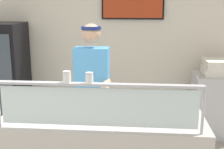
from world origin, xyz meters
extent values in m
cube|color=silver|center=(0.94, 2.72, 1.35)|extent=(6.28, 0.08, 2.70)
cube|color=black|center=(1.16, 2.65, 1.92)|extent=(0.98, 0.04, 0.42)
cube|color=#B23819|center=(1.16, 2.63, 1.92)|extent=(0.93, 0.01, 0.37)
cylinder|color=#B2B5BC|center=(1.78, 0.06, 1.15)|extent=(0.02, 0.02, 0.40)
cube|color=silver|center=(0.94, 0.06, 1.15)|extent=(1.62, 0.01, 0.32)
cube|color=#B2B5BC|center=(0.94, 0.06, 1.34)|extent=(1.68, 0.06, 0.02)
cylinder|color=#9EA0A8|center=(0.71, 0.44, 0.96)|extent=(0.45, 0.45, 0.01)
cylinder|color=tan|center=(0.71, 0.44, 0.97)|extent=(0.42, 0.42, 0.02)
cylinder|color=gold|center=(0.71, 0.44, 0.98)|extent=(0.37, 0.37, 0.01)
cube|color=#ADAFB7|center=(0.69, 0.42, 0.99)|extent=(0.09, 0.28, 0.01)
cylinder|color=white|center=(0.69, 0.06, 1.39)|extent=(0.07, 0.07, 0.08)
cylinder|color=white|center=(0.69, 0.06, 1.38)|extent=(0.06, 0.06, 0.05)
cylinder|color=silver|center=(0.69, 0.06, 1.44)|extent=(0.06, 0.06, 0.02)
cylinder|color=white|center=(0.87, 0.06, 1.39)|extent=(0.06, 0.06, 0.07)
cylinder|color=red|center=(0.87, 0.06, 1.38)|extent=(0.05, 0.05, 0.05)
cylinder|color=silver|center=(0.87, 0.06, 1.43)|extent=(0.06, 0.06, 0.02)
cylinder|color=#23232D|center=(0.64, 1.01, 0.47)|extent=(0.13, 0.13, 0.95)
cylinder|color=#23232D|center=(0.86, 1.01, 0.47)|extent=(0.13, 0.13, 0.95)
cube|color=#4C9EE5|center=(0.75, 1.01, 1.23)|extent=(0.38, 0.21, 0.55)
sphere|color=tan|center=(0.75, 1.01, 1.66)|extent=(0.21, 0.21, 0.21)
cylinder|color=navy|center=(0.75, 1.01, 1.71)|extent=(0.21, 0.21, 0.04)
cylinder|color=tan|center=(0.93, 0.79, 1.13)|extent=(0.08, 0.34, 0.08)
cube|color=black|center=(-0.85, 2.28, 0.84)|extent=(0.64, 0.65, 1.67)
cylinder|color=blue|center=(-0.69, 2.05, 0.92)|extent=(0.06, 0.06, 0.20)
cube|color=#B7BABF|center=(2.45, 2.23, 0.47)|extent=(0.70, 0.55, 0.94)
cube|color=silver|center=(2.44, 2.23, 0.96)|extent=(0.45, 0.45, 0.04)
cube|color=silver|center=(2.43, 2.23, 1.01)|extent=(0.47, 0.47, 0.04)
cube|color=silver|center=(2.45, 2.23, 1.05)|extent=(0.46, 0.46, 0.04)
cube|color=silver|center=(2.46, 2.23, 1.10)|extent=(0.45, 0.45, 0.04)
cube|color=silver|center=(2.45, 2.23, 1.14)|extent=(0.46, 0.46, 0.04)
camera|label=1|loc=(1.26, -2.29, 1.99)|focal=49.37mm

